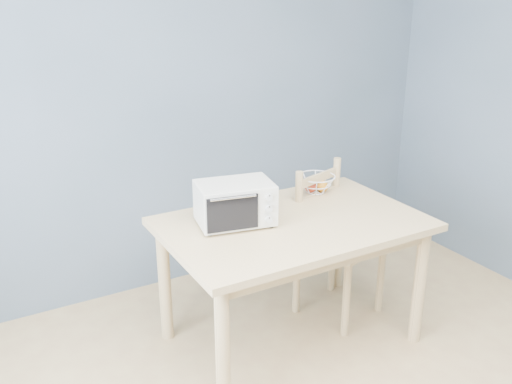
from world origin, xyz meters
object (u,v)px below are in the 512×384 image
dining_table (293,238)px  dining_chair (335,243)px  toaster_oven (232,203)px  fruit_basket (315,184)px

dining_table → dining_chair: (0.41, 0.15, -0.19)m
toaster_oven → fruit_basket: toaster_oven is taller
dining_table → toaster_oven: toaster_oven is taller
dining_chair → toaster_oven: bearing=165.3°
toaster_oven → dining_chair: bearing=13.3°
toaster_oven → fruit_basket: bearing=26.7°
dining_table → fruit_basket: bearing=40.3°
fruit_basket → dining_chair: bearing=-73.3°
dining_chair → fruit_basket: bearing=89.8°
dining_table → fruit_basket: 0.50m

